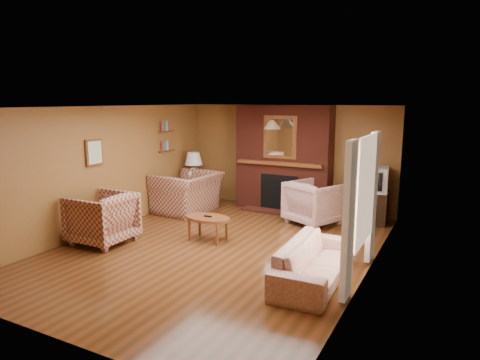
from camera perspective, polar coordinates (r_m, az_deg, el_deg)
The scene contains 20 objects.
floor at distance 7.47m, azimuth -3.03°, elevation -9.03°, with size 6.50×6.50×0.00m, color #44270E.
ceiling at distance 7.04m, azimuth -3.22°, elevation 9.70°, with size 6.50×6.50×0.00m, color silver.
wall_back at distance 10.05m, azimuth 6.38°, elevation 3.07°, with size 6.50×6.50×0.00m, color brown.
wall_front at distance 4.74m, azimuth -23.71°, elevation -6.36°, with size 6.50×6.50×0.00m, color brown.
wall_left at distance 8.69m, azimuth -17.46°, elevation 1.45°, with size 6.50×6.50×0.00m, color brown.
wall_right at distance 6.28m, azimuth 16.91°, elevation -1.89°, with size 6.50×6.50×0.00m, color brown.
fireplace at distance 9.81m, azimuth 5.82°, elevation 2.79°, with size 2.20×0.82×2.40m.
window_right at distance 6.12m, azimuth 16.07°, elevation -2.89°, with size 0.10×1.85×2.00m.
bookshelf at distance 10.02m, azimuth -9.67°, elevation 5.64°, with size 0.09×0.55×0.71m.
botanical_print at distance 8.41m, azimuth -18.87°, elevation 3.49°, with size 0.05×0.40×0.50m.
pendant_light at distance 9.10m, azimuth 4.29°, elevation 7.38°, with size 0.36×0.36×0.48m.
plaid_loveseat at distance 9.77m, azimuth -7.03°, elevation -1.65°, with size 1.37×1.20×0.89m, color maroon.
plaid_armchair at distance 7.97m, azimuth -17.92°, elevation -4.87°, with size 0.97×0.99×0.91m, color maroon.
floral_sofa at distance 6.20m, azimuth 9.96°, elevation -10.64°, with size 1.93×0.75×0.56m, color beige.
floral_armchair at distance 8.88m, azimuth 9.86°, elevation -2.99°, with size 0.95×0.98×0.89m, color beige.
coffee_table at distance 7.75m, azimuth -4.30°, elevation -5.31°, with size 0.87×0.54×0.46m.
side_table at distance 10.47m, azimuth -6.12°, elevation -1.69°, with size 0.43×0.43×0.58m, color brown.
table_lamp at distance 10.35m, azimuth -6.20°, elevation 1.99°, with size 0.43×0.43×0.70m.
tv_stand at distance 9.24m, azimuth 17.18°, elevation -3.50°, with size 0.61×0.55×0.66m, color black.
crt_tv at distance 9.11m, azimuth 17.37°, elevation 0.09°, with size 0.63×0.62×0.52m.
Camera 1 is at (3.60, -6.04, 2.51)m, focal length 32.00 mm.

